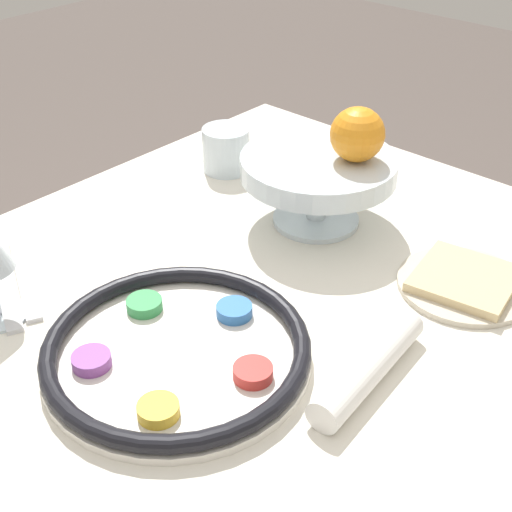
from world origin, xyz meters
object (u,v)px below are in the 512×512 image
at_px(fruit_stand, 318,172).
at_px(napkin_roll, 368,367).
at_px(seder_plate, 177,350).
at_px(cup_far, 226,149).
at_px(orange_fruit, 357,134).
at_px(bread_plate, 464,282).

height_order(fruit_stand, napkin_roll, fruit_stand).
relative_size(seder_plate, cup_far, 3.84).
height_order(seder_plate, cup_far, cup_far).
height_order(orange_fruit, bread_plate, orange_fruit).
bearing_deg(cup_far, fruit_stand, -99.09).
relative_size(orange_fruit, cup_far, 0.97).
distance_m(seder_plate, cup_far, 0.48).
relative_size(fruit_stand, orange_fruit, 2.94).
xyz_separation_m(seder_plate, orange_fruit, (0.37, 0.03, 0.13)).
distance_m(fruit_stand, napkin_roll, 0.34).
relative_size(orange_fruit, napkin_roll, 0.39).
relative_size(seder_plate, orange_fruit, 3.97).
distance_m(orange_fruit, bread_plate, 0.24).
bearing_deg(orange_fruit, napkin_roll, -140.95).
bearing_deg(napkin_roll, fruit_stand, 47.59).
distance_m(seder_plate, orange_fruit, 0.39).
bearing_deg(fruit_stand, cup_far, 80.91).
bearing_deg(seder_plate, bread_plate, -26.60).
bearing_deg(bread_plate, cup_far, 85.37).
xyz_separation_m(napkin_roll, cup_far, (0.26, 0.47, 0.02)).
bearing_deg(cup_far, napkin_roll, -119.37).
bearing_deg(orange_fruit, cup_far, 88.28).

